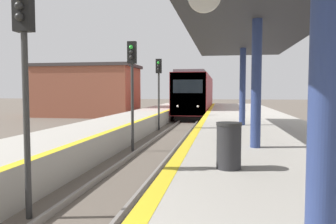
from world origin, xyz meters
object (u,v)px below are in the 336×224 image
(signal_far, at_px, (159,81))
(signal_mid, at_px, (132,75))
(signal_near, at_px, (24,56))
(trash_bin, at_px, (229,146))
(train, at_px, (196,95))

(signal_far, bearing_deg, signal_mid, -87.58)
(signal_near, height_order, signal_far, same)
(signal_mid, distance_m, signal_far, 7.34)
(signal_far, relative_size, trash_bin, 4.91)
(trash_bin, bearing_deg, signal_near, -168.68)
(signal_near, height_order, trash_bin, signal_near)
(signal_mid, distance_m, trash_bin, 7.78)
(train, distance_m, signal_far, 13.12)
(signal_mid, relative_size, trash_bin, 4.91)
(signal_near, xyz_separation_m, trash_bin, (3.88, 0.78, -1.74))
(signal_near, xyz_separation_m, signal_far, (-0.24, 14.66, 0.00))
(signal_far, bearing_deg, signal_near, -89.07)
(train, height_order, signal_far, signal_far)
(train, bearing_deg, signal_near, -92.27)
(train, bearing_deg, signal_mid, -92.88)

